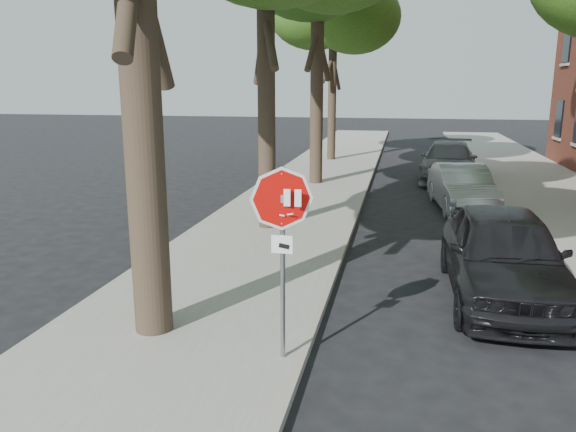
{
  "coord_description": "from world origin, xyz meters",
  "views": [
    {
      "loc": [
        0.76,
        -6.84,
        3.72
      ],
      "look_at": [
        -0.66,
        0.16,
        2.05
      ],
      "focal_mm": 35.0,
      "sensor_mm": 36.0,
      "label": 1
    }
  ],
  "objects_px": {
    "car_b": "(462,188)",
    "car_c": "(449,162)",
    "stop_sign": "(282,227)",
    "tree_far": "(333,10)",
    "car_a": "(503,254)"
  },
  "relations": [
    {
      "from": "car_a",
      "to": "car_b",
      "type": "height_order",
      "value": "car_a"
    },
    {
      "from": "stop_sign",
      "to": "car_c",
      "type": "distance_m",
      "value": 16.62
    },
    {
      "from": "tree_far",
      "to": "car_a",
      "type": "height_order",
      "value": "tree_far"
    },
    {
      "from": "car_c",
      "to": "car_b",
      "type": "bearing_deg",
      "value": -85.2
    },
    {
      "from": "stop_sign",
      "to": "car_a",
      "type": "xyz_separation_m",
      "value": [
        3.3,
        3.24,
        -1.14
      ]
    },
    {
      "from": "tree_far",
      "to": "stop_sign",
      "type": "bearing_deg",
      "value": -84.54
    },
    {
      "from": "stop_sign",
      "to": "car_a",
      "type": "distance_m",
      "value": 4.76
    },
    {
      "from": "tree_far",
      "to": "car_c",
      "type": "height_order",
      "value": "tree_far"
    },
    {
      "from": "car_b",
      "to": "car_c",
      "type": "bearing_deg",
      "value": 83.15
    },
    {
      "from": "tree_far",
      "to": "car_b",
      "type": "height_order",
      "value": "tree_far"
    },
    {
      "from": "car_a",
      "to": "car_c",
      "type": "height_order",
      "value": "car_a"
    },
    {
      "from": "stop_sign",
      "to": "tree_far",
      "type": "height_order",
      "value": "tree_far"
    },
    {
      "from": "car_b",
      "to": "car_c",
      "type": "height_order",
      "value": "car_c"
    },
    {
      "from": "car_b",
      "to": "stop_sign",
      "type": "bearing_deg",
      "value": -113.96
    },
    {
      "from": "stop_sign",
      "to": "car_a",
      "type": "height_order",
      "value": "stop_sign"
    }
  ]
}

